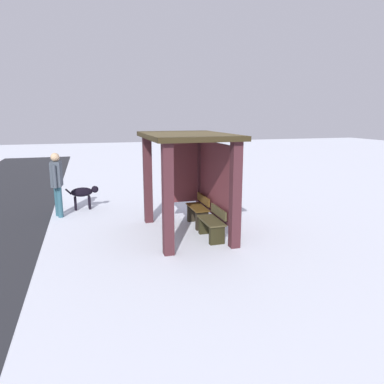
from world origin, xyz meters
TOP-DOWN VIEW (x-y plane):
  - ground_plane at (0.00, 0.00)m, footprint 60.00×60.00m
  - bus_shelter at (-0.09, 0.18)m, footprint 2.81×1.89m
  - bench_left_inside at (-0.53, 0.45)m, footprint 0.96×0.36m
  - bench_center_inside at (0.53, 0.45)m, footprint 0.96×0.39m
  - person_walking at (-2.43, -3.06)m, footprint 0.63×0.30m
  - dog at (-3.05, -2.38)m, footprint 0.30×0.97m

SIDE VIEW (x-z plane):
  - ground_plane at x=0.00m, z-range 0.00..0.00m
  - bench_center_inside at x=0.53m, z-range -0.05..0.68m
  - bench_left_inside at x=-0.53m, z-range -0.04..0.74m
  - dog at x=-3.05m, z-range 0.15..0.85m
  - person_walking at x=-2.43m, z-range 0.16..1.96m
  - bus_shelter at x=-0.09m, z-range 0.50..2.89m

